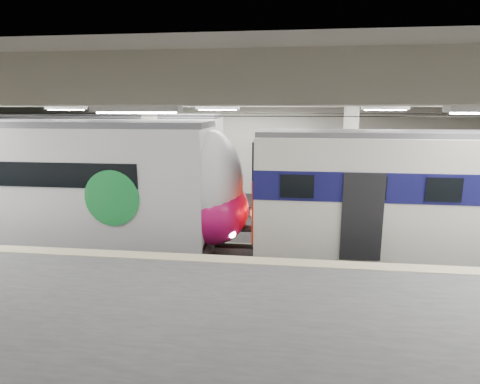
# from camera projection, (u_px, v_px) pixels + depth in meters

# --- Properties ---
(station_hall) EXTENTS (36.00, 24.00, 5.75)m
(station_hall) POSITION_uv_depth(u_px,v_px,m) (195.00, 169.00, 11.58)
(station_hall) COLOR black
(station_hall) RESTS_ON ground
(modern_emu) EXTENTS (14.07, 2.91, 4.53)m
(modern_emu) POSITION_uv_depth(u_px,v_px,m) (67.00, 187.00, 14.10)
(modern_emu) COLOR silver
(modern_emu) RESTS_ON ground
(older_rer) EXTENTS (12.83, 2.83, 4.26)m
(older_rer) POSITION_uv_depth(u_px,v_px,m) (459.00, 197.00, 12.49)
(older_rer) COLOR silver
(older_rer) RESTS_ON ground
(far_train) EXTENTS (14.77, 3.40, 4.66)m
(far_train) POSITION_uv_depth(u_px,v_px,m) (72.00, 161.00, 19.75)
(far_train) COLOR silver
(far_train) RESTS_ON ground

